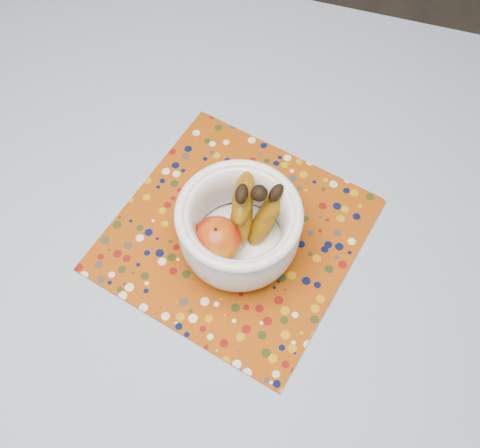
# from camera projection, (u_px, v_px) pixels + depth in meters

# --- Properties ---
(table) EXTENTS (1.20, 1.20, 0.75)m
(table) POSITION_uv_depth(u_px,v_px,m) (183.00, 285.00, 0.97)
(table) COLOR brown
(table) RESTS_ON ground
(tablecloth) EXTENTS (1.32, 1.32, 0.01)m
(tablecloth) POSITION_uv_depth(u_px,v_px,m) (178.00, 265.00, 0.90)
(tablecloth) COLOR slate
(tablecloth) RESTS_ON table
(placemat) EXTENTS (0.45, 0.45, 0.00)m
(placemat) POSITION_uv_depth(u_px,v_px,m) (235.00, 234.00, 0.92)
(placemat) COLOR #8B3807
(placemat) RESTS_ON tablecloth
(fruit_bowl) EXTENTS (0.19, 0.20, 0.15)m
(fruit_bowl) POSITION_uv_depth(u_px,v_px,m) (242.00, 225.00, 0.85)
(fruit_bowl) COLOR white
(fruit_bowl) RESTS_ON placemat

